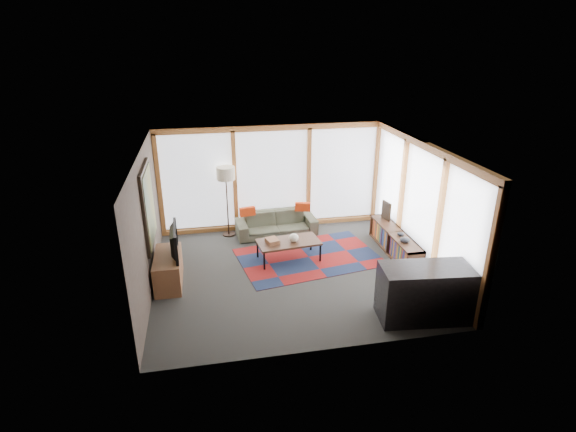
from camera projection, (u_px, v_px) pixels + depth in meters
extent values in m
plane|color=#2C2C2A|center=(292.00, 272.00, 9.26)|extent=(5.50, 5.50, 0.00)
cube|color=#443530|center=(146.00, 224.00, 8.29)|extent=(0.04, 5.00, 2.60)
cube|color=#443530|center=(326.00, 277.00, 6.50)|extent=(5.50, 0.04, 2.60)
cube|color=silver|center=(292.00, 149.00, 8.29)|extent=(5.50, 5.00, 0.04)
cube|color=white|center=(272.00, 178.00, 11.02)|extent=(5.30, 0.02, 2.35)
cube|color=white|center=(421.00, 205.00, 9.25)|extent=(0.02, 4.80, 2.35)
cube|color=black|center=(148.00, 206.00, 8.48)|extent=(0.05, 1.35, 1.55)
cube|color=gold|center=(150.00, 206.00, 8.48)|extent=(0.02, 1.20, 1.40)
cube|color=maroon|center=(309.00, 257.00, 9.89)|extent=(3.26, 2.39, 0.01)
imported|color=#383C2A|center=(276.00, 224.00, 10.93)|extent=(1.97, 0.86, 0.56)
cube|color=red|center=(247.00, 211.00, 10.63)|extent=(0.39, 0.18, 0.20)
cube|color=red|center=(303.00, 207.00, 10.93)|extent=(0.39, 0.20, 0.21)
cube|color=brown|center=(272.00, 241.00, 9.53)|extent=(0.30, 0.34, 0.10)
ellipsoid|color=silver|center=(294.00, 238.00, 9.57)|extent=(0.24, 0.24, 0.18)
ellipsoid|color=black|center=(405.00, 240.00, 9.37)|extent=(0.22, 0.22, 0.11)
ellipsoid|color=black|center=(401.00, 234.00, 9.68)|extent=(0.18, 0.18, 0.08)
cube|color=black|center=(386.00, 210.00, 10.49)|extent=(0.10, 0.33, 0.43)
cube|color=brown|center=(168.00, 269.00, 8.77)|extent=(0.50, 1.20, 0.60)
imported|color=black|center=(170.00, 241.00, 8.58)|extent=(0.18, 1.01, 0.58)
cube|color=black|center=(424.00, 293.00, 7.63)|extent=(1.59, 0.87, 0.96)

